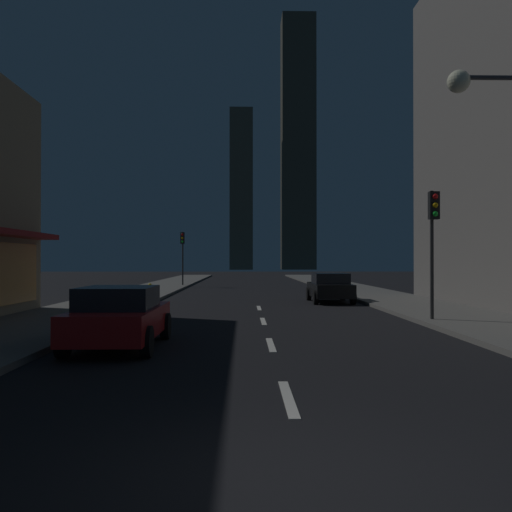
% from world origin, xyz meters
% --- Properties ---
extents(ground_plane, '(78.00, 136.00, 0.10)m').
position_xyz_m(ground_plane, '(0.00, 32.00, -0.05)').
color(ground_plane, black).
extents(sidewalk_right, '(4.00, 76.00, 0.15)m').
position_xyz_m(sidewalk_right, '(7.00, 32.00, 0.07)').
color(sidewalk_right, '#605E59').
rests_on(sidewalk_right, ground).
extents(sidewalk_left, '(4.00, 76.00, 0.15)m').
position_xyz_m(sidewalk_left, '(-7.00, 32.00, 0.07)').
color(sidewalk_left, '#605E59').
rests_on(sidewalk_left, ground).
extents(lane_marking_center, '(0.16, 23.00, 0.01)m').
position_xyz_m(lane_marking_center, '(0.00, 8.40, 0.01)').
color(lane_marking_center, silver).
rests_on(lane_marking_center, ground).
extents(skyscraper_distant_tall, '(5.36, 8.06, 37.52)m').
position_xyz_m(skyscraper_distant_tall, '(-1.25, 124.99, 18.76)').
color(skyscraper_distant_tall, '#534E3E').
rests_on(skyscraper_distant_tall, ground).
extents(skyscraper_distant_mid, '(7.97, 7.40, 60.52)m').
position_xyz_m(skyscraper_distant_mid, '(12.37, 126.38, 30.26)').
color(skyscraper_distant_mid, '#464234').
rests_on(skyscraper_distant_mid, ground).
extents(car_parked_near, '(1.98, 4.24, 1.45)m').
position_xyz_m(car_parked_near, '(-3.60, 8.05, 0.74)').
color(car_parked_near, '#B21919').
rests_on(car_parked_near, ground).
extents(car_parked_far, '(1.98, 4.24, 1.45)m').
position_xyz_m(car_parked_far, '(3.60, 22.08, 0.74)').
color(car_parked_far, black).
rests_on(car_parked_far, ground).
extents(fire_hydrant_far_left, '(0.42, 0.30, 0.65)m').
position_xyz_m(fire_hydrant_far_left, '(-5.90, 25.75, 0.45)').
color(fire_hydrant_far_left, gold).
rests_on(fire_hydrant_far_left, sidewalk_left).
extents(traffic_light_near_right, '(0.32, 0.48, 4.20)m').
position_xyz_m(traffic_light_near_right, '(5.50, 12.71, 3.19)').
color(traffic_light_near_right, '#2D2D2D').
rests_on(traffic_light_near_right, sidewalk_right).
extents(traffic_light_far_left, '(0.32, 0.48, 4.20)m').
position_xyz_m(traffic_light_far_left, '(-5.50, 38.50, 3.19)').
color(traffic_light_far_left, '#2D2D2D').
rests_on(traffic_light_far_left, sidewalk_left).
extents(street_lamp_right, '(1.96, 0.56, 6.58)m').
position_xyz_m(street_lamp_right, '(5.38, 8.29, 5.07)').
color(street_lamp_right, '#38383D').
rests_on(street_lamp_right, sidewalk_right).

